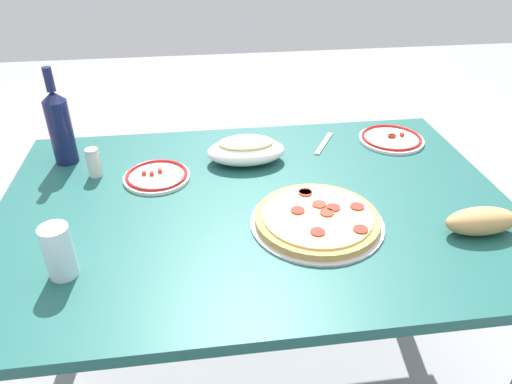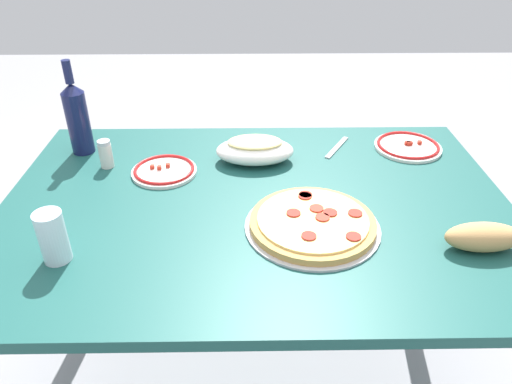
{
  "view_description": "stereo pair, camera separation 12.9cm",
  "coord_description": "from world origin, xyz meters",
  "px_view_note": "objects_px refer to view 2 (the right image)",
  "views": [
    {
      "loc": [
        -0.15,
        -1.08,
        1.46
      ],
      "look_at": [
        0.0,
        0.0,
        0.77
      ],
      "focal_mm": 33.74,
      "sensor_mm": 36.0,
      "label": 1
    },
    {
      "loc": [
        -0.02,
        -1.09,
        1.46
      ],
      "look_at": [
        0.0,
        0.0,
        0.77
      ],
      "focal_mm": 33.74,
      "sensor_mm": 36.0,
      "label": 2
    }
  ],
  "objects_px": {
    "dining_table": "(256,234)",
    "pepperoni_pizza": "(313,223)",
    "side_plate_far": "(408,146)",
    "wine_bottle": "(77,117)",
    "spice_shaker": "(106,154)",
    "side_plate_near": "(164,170)",
    "bread_loaf": "(483,237)",
    "water_glass": "(53,237)",
    "baked_pasta_dish": "(254,149)"
  },
  "relations": [
    {
      "from": "dining_table",
      "to": "pepperoni_pizza",
      "type": "height_order",
      "value": "pepperoni_pizza"
    },
    {
      "from": "pepperoni_pizza",
      "to": "side_plate_far",
      "type": "xyz_separation_m",
      "value": [
        0.36,
        0.43,
        -0.01
      ]
    },
    {
      "from": "wine_bottle",
      "to": "spice_shaker",
      "type": "distance_m",
      "value": 0.16
    },
    {
      "from": "side_plate_near",
      "to": "side_plate_far",
      "type": "bearing_deg",
      "value": 10.98
    },
    {
      "from": "pepperoni_pizza",
      "to": "bread_loaf",
      "type": "xyz_separation_m",
      "value": [
        0.39,
        -0.09,
        0.02
      ]
    },
    {
      "from": "wine_bottle",
      "to": "bread_loaf",
      "type": "relative_size",
      "value": 1.65
    },
    {
      "from": "water_glass",
      "to": "spice_shaker",
      "type": "height_order",
      "value": "water_glass"
    },
    {
      "from": "spice_shaker",
      "to": "pepperoni_pizza",
      "type": "bearing_deg",
      "value": -28.9
    },
    {
      "from": "water_glass",
      "to": "spice_shaker",
      "type": "relative_size",
      "value": 1.45
    },
    {
      "from": "wine_bottle",
      "to": "bread_loaf",
      "type": "xyz_separation_m",
      "value": [
        1.08,
        -0.52,
        -0.09
      ]
    },
    {
      "from": "dining_table",
      "to": "baked_pasta_dish",
      "type": "bearing_deg",
      "value": 90.69
    },
    {
      "from": "pepperoni_pizza",
      "to": "spice_shaker",
      "type": "relative_size",
      "value": 3.89
    },
    {
      "from": "baked_pasta_dish",
      "to": "side_plate_near",
      "type": "relative_size",
      "value": 1.24
    },
    {
      "from": "pepperoni_pizza",
      "to": "dining_table",
      "type": "bearing_deg",
      "value": 138.58
    },
    {
      "from": "pepperoni_pizza",
      "to": "baked_pasta_dish",
      "type": "distance_m",
      "value": 0.38
    },
    {
      "from": "water_glass",
      "to": "side_plate_far",
      "type": "distance_m",
      "value": 1.1
    },
    {
      "from": "pepperoni_pizza",
      "to": "side_plate_near",
      "type": "height_order",
      "value": "pepperoni_pizza"
    },
    {
      "from": "baked_pasta_dish",
      "to": "bread_loaf",
      "type": "height_order",
      "value": "baked_pasta_dish"
    },
    {
      "from": "dining_table",
      "to": "spice_shaker",
      "type": "height_order",
      "value": "spice_shaker"
    },
    {
      "from": "pepperoni_pizza",
      "to": "water_glass",
      "type": "height_order",
      "value": "water_glass"
    },
    {
      "from": "pepperoni_pizza",
      "to": "side_plate_far",
      "type": "height_order",
      "value": "pepperoni_pizza"
    },
    {
      "from": "dining_table",
      "to": "baked_pasta_dish",
      "type": "distance_m",
      "value": 0.28
    },
    {
      "from": "water_glass",
      "to": "side_plate_near",
      "type": "height_order",
      "value": "water_glass"
    },
    {
      "from": "baked_pasta_dish",
      "to": "water_glass",
      "type": "height_order",
      "value": "water_glass"
    },
    {
      "from": "pepperoni_pizza",
      "to": "wine_bottle",
      "type": "height_order",
      "value": "wine_bottle"
    },
    {
      "from": "spice_shaker",
      "to": "water_glass",
      "type": "bearing_deg",
      "value": -90.73
    },
    {
      "from": "dining_table",
      "to": "wine_bottle",
      "type": "height_order",
      "value": "wine_bottle"
    },
    {
      "from": "wine_bottle",
      "to": "side_plate_far",
      "type": "height_order",
      "value": "wine_bottle"
    },
    {
      "from": "water_glass",
      "to": "side_plate_near",
      "type": "distance_m",
      "value": 0.44
    },
    {
      "from": "pepperoni_pizza",
      "to": "water_glass",
      "type": "relative_size",
      "value": 2.69
    },
    {
      "from": "wine_bottle",
      "to": "spice_shaker",
      "type": "xyz_separation_m",
      "value": [
        0.1,
        -0.1,
        -0.08
      ]
    },
    {
      "from": "pepperoni_pizza",
      "to": "spice_shaker",
      "type": "height_order",
      "value": "spice_shaker"
    },
    {
      "from": "dining_table",
      "to": "side_plate_far",
      "type": "height_order",
      "value": "side_plate_far"
    },
    {
      "from": "wine_bottle",
      "to": "side_plate_far",
      "type": "distance_m",
      "value": 1.06
    },
    {
      "from": "dining_table",
      "to": "pepperoni_pizza",
      "type": "xyz_separation_m",
      "value": [
        0.14,
        -0.12,
        0.13
      ]
    },
    {
      "from": "spice_shaker",
      "to": "bread_loaf",
      "type": "bearing_deg",
      "value": -23.04
    },
    {
      "from": "dining_table",
      "to": "water_glass",
      "type": "bearing_deg",
      "value": -152.87
    },
    {
      "from": "dining_table",
      "to": "side_plate_far",
      "type": "bearing_deg",
      "value": 31.67
    },
    {
      "from": "pepperoni_pizza",
      "to": "baked_pasta_dish",
      "type": "relative_size",
      "value": 1.41
    },
    {
      "from": "pepperoni_pizza",
      "to": "water_glass",
      "type": "distance_m",
      "value": 0.61
    },
    {
      "from": "baked_pasta_dish",
      "to": "bread_loaf",
      "type": "bearing_deg",
      "value": -40.07
    },
    {
      "from": "dining_table",
      "to": "wine_bottle",
      "type": "bearing_deg",
      "value": 151.04
    },
    {
      "from": "baked_pasta_dish",
      "to": "wine_bottle",
      "type": "distance_m",
      "value": 0.56
    },
    {
      "from": "pepperoni_pizza",
      "to": "side_plate_near",
      "type": "xyz_separation_m",
      "value": [
        -0.41,
        0.28,
        -0.01
      ]
    },
    {
      "from": "pepperoni_pizza",
      "to": "spice_shaker",
      "type": "bearing_deg",
      "value": 151.1
    },
    {
      "from": "dining_table",
      "to": "side_plate_near",
      "type": "relative_size",
      "value": 7.12
    },
    {
      "from": "spice_shaker",
      "to": "wine_bottle",
      "type": "bearing_deg",
      "value": 134.61
    },
    {
      "from": "dining_table",
      "to": "side_plate_near",
      "type": "bearing_deg",
      "value": 149.59
    },
    {
      "from": "bread_loaf",
      "to": "spice_shaker",
      "type": "relative_size",
      "value": 2.08
    },
    {
      "from": "side_plate_far",
      "to": "pepperoni_pizza",
      "type": "bearing_deg",
      "value": -129.99
    }
  ]
}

